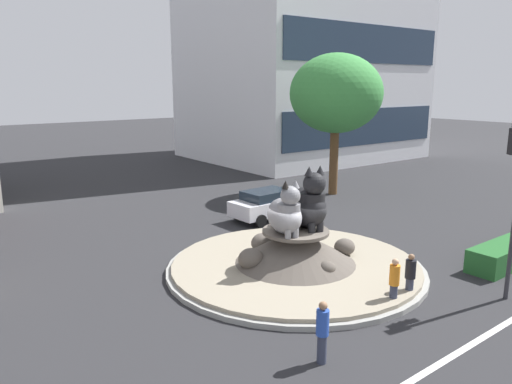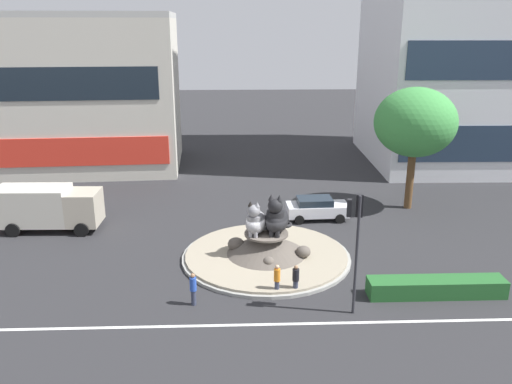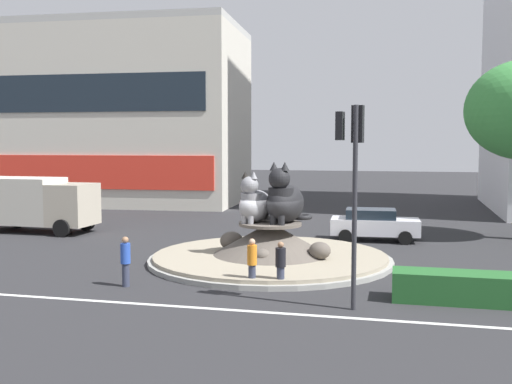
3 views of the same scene
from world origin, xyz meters
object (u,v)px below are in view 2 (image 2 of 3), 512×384
cat_statue_black (277,218)px  pedestrian_orange_shirt (277,279)px  shophouse_block (20,93)px  delivery_box_truck (48,207)px  pedestrian_blue_shirt (193,288)px  pedestrian_black_shirt (296,279)px  sedan_on_far_lane (317,208)px  traffic_light_mast (356,229)px  broadleaf_tree_behind_island (415,123)px  cat_statue_grey (256,221)px

cat_statue_black → pedestrian_orange_shirt: bearing=9.9°
shophouse_block → delivery_box_truck: size_ratio=4.31×
pedestrian_blue_shirt → pedestrian_black_shirt: bearing=-55.6°
cat_statue_black → sedan_on_far_lane: bearing=166.0°
traffic_light_mast → broadleaf_tree_behind_island: broadleaf_tree_behind_island is taller
cat_statue_grey → broadleaf_tree_behind_island: (11.49, 8.45, 3.98)m
broadleaf_tree_behind_island → delivery_box_truck: 25.51m
shophouse_block → pedestrian_orange_shirt: shophouse_block is taller
sedan_on_far_lane → pedestrian_black_shirt: bearing=-106.5°
cat_statue_grey → pedestrian_blue_shirt: bearing=-15.8°
cat_statue_black → pedestrian_orange_shirt: size_ratio=1.58×
shophouse_block → pedestrian_black_shirt: shophouse_block is taller
cat_statue_grey → broadleaf_tree_behind_island: size_ratio=0.24×
pedestrian_orange_shirt → delivery_box_truck: (-14.26, 9.19, 0.75)m
traffic_light_mast → sedan_on_far_lane: 12.75m
traffic_light_mast → pedestrian_blue_shirt: (-7.46, 0.92, -3.32)m
broadleaf_tree_behind_island → delivery_box_truck: broadleaf_tree_behind_island is taller
traffic_light_mast → delivery_box_truck: size_ratio=0.87×
traffic_light_mast → broadleaf_tree_behind_island: bearing=-15.9°
traffic_light_mast → sedan_on_far_lane: size_ratio=1.35×
cat_statue_grey → traffic_light_mast: size_ratio=0.37×
cat_statue_black → traffic_light_mast: bearing=40.7°
cat_statue_grey → broadleaf_tree_behind_island: broadleaf_tree_behind_island is taller
traffic_light_mast → pedestrian_blue_shirt: traffic_light_mast is taller
traffic_light_mast → broadleaf_tree_behind_island: 16.23m
broadleaf_tree_behind_island → pedestrian_orange_shirt: broadleaf_tree_behind_island is taller
cat_statue_black → shophouse_block: (-21.68, 20.85, 4.45)m
cat_statue_black → broadleaf_tree_behind_island: 13.81m
cat_statue_black → sedan_on_far_lane: (3.26, 6.25, -1.66)m
cat_statue_grey → pedestrian_blue_shirt: 6.11m
pedestrian_orange_shirt → sedan_on_far_lane: bearing=-75.0°
cat_statue_black → pedestrian_black_shirt: bearing=22.6°
cat_statue_black → pedestrian_black_shirt: 4.54m
cat_statue_grey → pedestrian_black_shirt: (1.85, -4.07, -1.53)m
broadleaf_tree_behind_island → sedan_on_far_lane: (-7.05, -2.10, -5.49)m
cat_statue_grey → cat_statue_black: bearing=111.5°
cat_statue_grey → broadleaf_tree_behind_island: 14.81m
shophouse_block → pedestrian_blue_shirt: bearing=-59.6°
shophouse_block → pedestrian_blue_shirt: shophouse_block is taller
pedestrian_blue_shirt → cat_statue_black: bearing=-16.7°
traffic_light_mast → shophouse_block: 36.68m
cat_statue_black → pedestrian_blue_shirt: cat_statue_black is taller
cat_statue_black → traffic_light_mast: size_ratio=0.44×
cat_statue_black → sedan_on_far_lane: 7.24m
cat_statue_grey → cat_statue_black: cat_statue_black is taller
cat_statue_grey → broadleaf_tree_behind_island: bearing=142.8°
cat_statue_black → traffic_light_mast: 7.01m
cat_statue_grey → pedestrian_black_shirt: 4.73m
cat_statue_black → sedan_on_far_lane: cat_statue_black is taller
cat_statue_grey → pedestrian_black_shirt: bearing=41.0°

